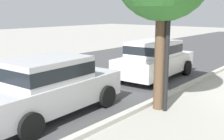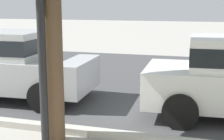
% 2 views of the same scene
% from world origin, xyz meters
% --- Properties ---
extents(street_surface, '(60.00, 9.00, 0.01)m').
position_xyz_m(street_surface, '(0.00, 7.50, 0.00)').
color(street_surface, '#424244').
rests_on(street_surface, ground).
extents(curb_stone, '(60.00, 0.20, 0.12)m').
position_xyz_m(curb_stone, '(0.00, 2.90, 0.06)').
color(curb_stone, '#B2AFA8').
rests_on(curb_stone, ground).
extents(parked_car_silver, '(4.18, 2.08, 1.56)m').
position_xyz_m(parked_car_silver, '(-5.29, 4.56, 0.84)').
color(parked_car_silver, '#B7B7BC').
rests_on(parked_car_silver, ground).
extents(parked_car_white, '(4.18, 2.08, 1.56)m').
position_xyz_m(parked_car_white, '(0.11, 4.56, 0.84)').
color(parked_car_white, silver).
rests_on(parked_car_white, ground).
extents(lamp_post, '(0.32, 0.32, 3.90)m').
position_xyz_m(lamp_post, '(-3.05, 2.31, 2.55)').
color(lamp_post, black).
rests_on(lamp_post, ground).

